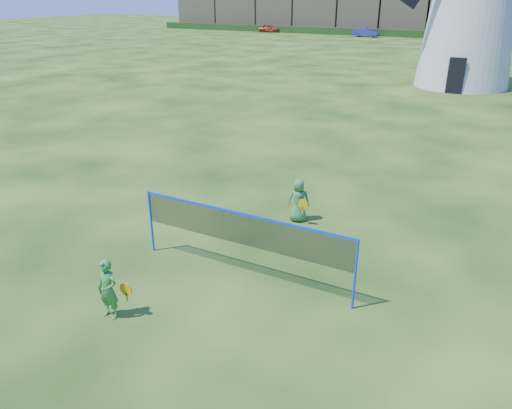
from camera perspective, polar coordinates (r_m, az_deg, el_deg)
The scene contains 8 objects.
ground at distance 11.01m, azimuth -2.17°, elevation -7.90°, with size 220.00×220.00×0.00m, color black.
badminton_net at distance 10.28m, azimuth -1.61°, elevation -3.05°, with size 5.05×0.05×1.55m.
player_girl at distance 9.69m, azimuth -17.00°, elevation -9.54°, with size 0.65×0.34×1.23m.
player_boy at distance 13.16m, azimuth 5.04°, elevation 0.51°, with size 0.71×0.57×1.21m.
terraced_houses at distance 84.89m, azimuth 9.62°, elevation 22.13°, with size 58.29×8.40×8.35m.
hedge at distance 78.94m, azimuth 8.88°, elevation 19.52°, with size 62.00×0.80×1.00m, color #193814.
car_left at distance 82.73m, azimuth 1.60°, elevation 20.02°, with size 1.43×3.55×1.21m, color #97371B.
car_right at distance 75.20m, azimuth 12.80°, elevation 19.14°, with size 1.29×3.70×1.22m, color navy.
Camera 1 is at (4.81, -8.06, 5.75)m, focal length 34.00 mm.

